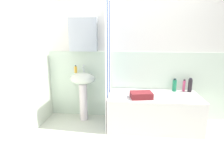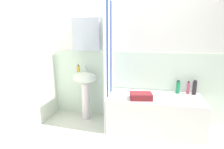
{
  "view_description": "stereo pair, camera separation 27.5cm",
  "coord_description": "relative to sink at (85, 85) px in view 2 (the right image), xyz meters",
  "views": [
    {
      "loc": [
        -0.08,
        -1.89,
        1.5
      ],
      "look_at": [
        -0.34,
        0.78,
        0.9
      ],
      "focal_mm": 28.83,
      "sensor_mm": 36.0,
      "label": 1
    },
    {
      "loc": [
        0.2,
        -1.85,
        1.5
      ],
      "look_at": [
        -0.34,
        0.78,
        0.9
      ],
      "focal_mm": 28.83,
      "sensor_mm": 36.0,
      "label": 2
    }
  ],
  "objects": [
    {
      "name": "wall_back_tiled",
      "position": [
        0.82,
        0.23,
        0.51
      ],
      "size": [
        3.6,
        0.18,
        2.4
      ],
      "color": "white",
      "rests_on": "ground_plane"
    },
    {
      "name": "wall_left_tiled",
      "position": [
        -0.7,
        -0.69,
        0.49
      ],
      "size": [
        0.07,
        1.81,
        2.4
      ],
      "color": "silver",
      "rests_on": "ground_plane"
    },
    {
      "name": "sink",
      "position": [
        0.0,
        0.0,
        0.0
      ],
      "size": [
        0.44,
        0.34,
        0.86
      ],
      "color": "white",
      "rests_on": "ground_plane"
    },
    {
      "name": "faucet",
      "position": [
        0.0,
        0.08,
        0.29
      ],
      "size": [
        0.03,
        0.12,
        0.12
      ],
      "color": "silver",
      "rests_on": "sink"
    },
    {
      "name": "soap_dispenser",
      "position": [
        -0.11,
        -0.0,
        0.29
      ],
      "size": [
        0.05,
        0.05,
        0.13
      ],
      "color": "gold",
      "rests_on": "sink"
    },
    {
      "name": "bathtub",
      "position": [
        1.19,
        -0.14,
        -0.36
      ],
      "size": [
        1.44,
        0.66,
        0.55
      ],
      "primitive_type": "cube",
      "color": "white",
      "rests_on": "ground_plane"
    },
    {
      "name": "shower_curtain",
      "position": [
        0.46,
        -0.14,
        0.37
      ],
      "size": [
        0.01,
        0.66,
        2.0
      ],
      "color": "white",
      "rests_on": "ground_plane"
    },
    {
      "name": "shampoo_bottle",
      "position": [
        1.81,
        0.09,
        0.03
      ],
      "size": [
        0.07,
        0.07,
        0.24
      ],
      "color": "#272126",
      "rests_on": "bathtub"
    },
    {
      "name": "body_wash_bottle",
      "position": [
        1.72,
        0.12,
        0.02
      ],
      "size": [
        0.04,
        0.04,
        0.21
      ],
      "color": "#CF4571",
      "rests_on": "bathtub"
    },
    {
      "name": "lotion_bottle",
      "position": [
        1.57,
        0.11,
        0.02
      ],
      "size": [
        0.07,
        0.07,
        0.22
      ],
      "color": "#1D8153",
      "rests_on": "bathtub"
    },
    {
      "name": "towel_folded",
      "position": [
        0.98,
        -0.29,
        -0.04
      ],
      "size": [
        0.36,
        0.27,
        0.09
      ],
      "primitive_type": "cube",
      "rotation": [
        0.0,
        0.0,
        0.17
      ],
      "color": "maroon",
      "rests_on": "bathtub"
    }
  ]
}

